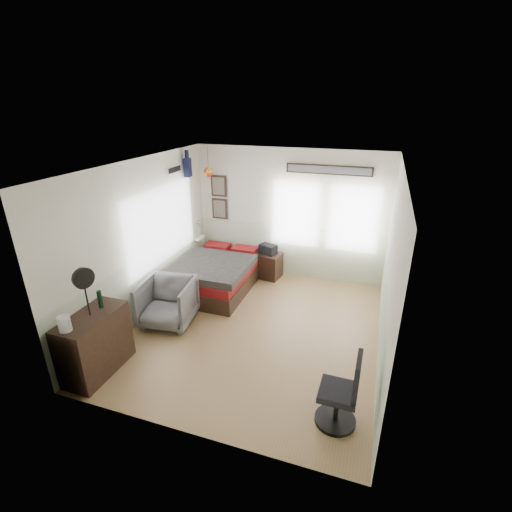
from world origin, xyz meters
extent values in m
cube|color=#A07B4C|center=(0.00, 0.00, -0.01)|extent=(4.00, 4.50, 0.01)
cube|color=silver|center=(0.00, 2.25, 1.35)|extent=(4.00, 0.02, 2.70)
cube|color=silver|center=(0.00, -2.25, 1.35)|extent=(4.00, 0.02, 2.70)
cube|color=silver|center=(-2.00, 0.00, 1.35)|extent=(0.02, 4.50, 2.70)
cube|color=silver|center=(2.00, 0.00, 1.35)|extent=(0.02, 4.50, 2.70)
cube|color=white|center=(0.00, 0.00, 2.70)|extent=(4.00, 4.50, 0.02)
cube|color=beige|center=(0.00, 2.24, 0.55)|extent=(4.00, 0.01, 1.10)
cube|color=beige|center=(-1.99, 0.00, 0.55)|extent=(0.01, 4.50, 1.10)
cube|color=beige|center=(1.99, 0.00, 0.55)|extent=(0.01, 4.50, 1.10)
cube|color=silver|center=(-1.96, 0.55, 1.45)|extent=(0.03, 2.20, 1.35)
cube|color=silver|center=(0.15, 2.21, 1.40)|extent=(0.95, 0.03, 1.30)
cube|color=silver|center=(1.30, 2.21, 1.40)|extent=(0.95, 0.03, 1.30)
cube|color=black|center=(-1.55, 2.21, 1.35)|extent=(0.35, 0.03, 0.45)
cube|color=black|center=(-1.55, 2.21, 1.85)|extent=(0.35, 0.03, 0.45)
cube|color=#7F7259|center=(-1.55, 2.20, 1.35)|extent=(0.27, 0.01, 0.37)
cube|color=#7F7259|center=(-1.55, 2.20, 1.85)|extent=(0.27, 0.01, 0.37)
cube|color=black|center=(0.75, 2.21, 2.32)|extent=(1.65, 0.03, 0.18)
cube|color=gray|center=(0.75, 2.20, 2.32)|extent=(1.58, 0.01, 0.13)
cube|color=white|center=(-1.97, 1.15, 2.35)|extent=(0.02, 0.48, 0.14)
sphere|color=red|center=(-1.65, 1.95, 2.18)|extent=(0.20, 0.20, 0.20)
cube|color=black|center=(-1.20, 1.16, 0.16)|extent=(1.38, 1.96, 0.31)
cube|color=maroon|center=(-1.20, 1.16, 0.40)|extent=(1.34, 1.92, 0.18)
cube|color=#44423E|center=(-1.20, 0.95, 0.56)|extent=(1.43, 1.41, 0.14)
cube|color=maroon|center=(-1.52, 1.95, 0.56)|extent=(0.54, 0.33, 0.14)
cube|color=maroon|center=(-0.88, 1.95, 0.56)|extent=(0.54, 0.33, 0.14)
cube|color=black|center=(-1.74, -1.68, 0.45)|extent=(0.48, 1.00, 0.90)
imported|color=slate|center=(-1.45, -0.28, 0.39)|extent=(0.94, 0.96, 0.78)
cube|color=black|center=(-0.36, 1.97, 0.27)|extent=(0.60, 0.51, 0.54)
cylinder|color=black|center=(1.55, -1.54, 0.02)|extent=(0.49, 0.49, 0.05)
cylinder|color=black|center=(1.55, -1.54, 0.23)|extent=(0.06, 0.06, 0.37)
cube|color=black|center=(1.55, -1.54, 0.45)|extent=(0.44, 0.44, 0.07)
cube|color=black|center=(1.74, -1.54, 0.73)|extent=(0.06, 0.39, 0.49)
cylinder|color=silver|center=(-1.77, -2.05, 1.00)|extent=(0.15, 0.15, 0.20)
cube|color=silver|center=(-1.68, -2.05, 1.01)|extent=(0.02, 0.02, 0.12)
cylinder|color=black|center=(-1.74, -1.45, 1.03)|extent=(0.06, 0.06, 0.25)
cylinder|color=black|center=(-1.74, -1.66, 1.17)|extent=(0.02, 0.02, 0.54)
cylinder|color=black|center=(-1.74, -1.66, 1.45)|extent=(0.14, 0.27, 0.27)
cylinder|color=black|center=(-1.71, -1.66, 1.45)|extent=(0.11, 0.28, 0.29)
cube|color=black|center=(-0.36, 1.97, 0.64)|extent=(0.40, 0.32, 0.20)
camera|label=1|loc=(1.71, -4.98, 3.55)|focal=26.00mm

